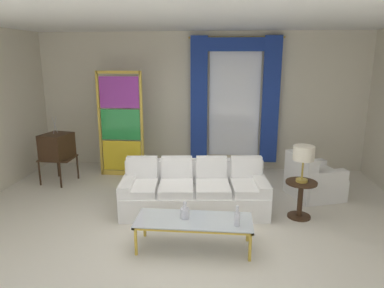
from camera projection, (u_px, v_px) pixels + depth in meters
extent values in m
plane|color=silver|center=(184.00, 226.00, 5.32)|extent=(16.00, 16.00, 0.00)
cube|color=beige|center=(200.00, 101.00, 7.92)|extent=(8.00, 0.12, 3.00)
cube|color=white|center=(189.00, 20.00, 5.37)|extent=(8.00, 7.60, 0.04)
cube|color=white|center=(234.00, 100.00, 7.76)|extent=(1.10, 0.02, 2.50)
cylinder|color=gold|center=(236.00, 37.00, 7.36)|extent=(2.00, 0.04, 0.04)
cube|color=navy|center=(199.00, 100.00, 7.73)|extent=(0.36, 0.12, 2.70)
cube|color=navy|center=(271.00, 101.00, 7.59)|extent=(0.36, 0.12, 2.70)
cube|color=navy|center=(236.00, 44.00, 7.38)|extent=(1.80, 0.10, 0.28)
cube|color=white|center=(194.00, 201.00, 5.78)|extent=(2.40, 1.13, 0.38)
cube|color=white|center=(194.00, 181.00, 6.09)|extent=(2.33, 0.44, 0.78)
cube|color=white|center=(260.00, 195.00, 5.77)|extent=(0.29, 0.87, 0.56)
cube|color=white|center=(129.00, 196.00, 5.75)|extent=(0.29, 0.87, 0.56)
cube|color=white|center=(249.00, 187.00, 5.68)|extent=(0.61, 0.79, 0.12)
cube|color=white|center=(246.00, 168.00, 5.93)|extent=(0.52, 0.19, 0.40)
cube|color=white|center=(212.00, 187.00, 5.67)|extent=(0.61, 0.79, 0.12)
cube|color=white|center=(211.00, 168.00, 5.93)|extent=(0.52, 0.19, 0.40)
cube|color=white|center=(176.00, 187.00, 5.67)|extent=(0.61, 0.79, 0.12)
cube|color=white|center=(177.00, 168.00, 5.93)|extent=(0.52, 0.19, 0.40)
cube|color=white|center=(140.00, 187.00, 5.67)|extent=(0.61, 0.79, 0.12)
cube|color=white|center=(142.00, 168.00, 5.92)|extent=(0.52, 0.19, 0.40)
cube|color=silver|center=(194.00, 220.00, 4.63)|extent=(1.52, 0.57, 0.02)
cube|color=gold|center=(196.00, 213.00, 4.89)|extent=(1.52, 0.04, 0.03)
cube|color=gold|center=(192.00, 231.00, 4.38)|extent=(1.52, 0.04, 0.03)
cube|color=gold|center=(138.00, 219.00, 4.70)|extent=(0.04, 0.57, 0.03)
cube|color=gold|center=(251.00, 224.00, 4.57)|extent=(0.04, 0.57, 0.03)
cylinder|color=gold|center=(145.00, 224.00, 4.99)|extent=(0.04, 0.04, 0.38)
cylinder|color=gold|center=(248.00, 228.00, 4.85)|extent=(0.04, 0.04, 0.38)
cylinder|color=gold|center=(136.00, 241.00, 4.51)|extent=(0.04, 0.04, 0.38)
cylinder|color=gold|center=(250.00, 247.00, 4.37)|extent=(0.04, 0.04, 0.38)
cylinder|color=silver|center=(185.00, 213.00, 4.64)|extent=(0.12, 0.12, 0.14)
cylinder|color=silver|center=(185.00, 207.00, 4.62)|extent=(0.04, 0.04, 0.05)
sphere|color=silver|center=(185.00, 203.00, 4.61)|extent=(0.05, 0.05, 0.05)
cylinder|color=silver|center=(237.00, 219.00, 4.43)|extent=(0.07, 0.07, 0.18)
cylinder|color=silver|center=(237.00, 210.00, 4.40)|extent=(0.03, 0.03, 0.06)
sphere|color=silver|center=(237.00, 207.00, 4.39)|extent=(0.04, 0.04, 0.04)
cube|color=#382314|center=(58.00, 158.00, 7.08)|extent=(0.62, 0.54, 0.03)
cylinder|color=#382314|center=(40.00, 173.00, 6.95)|extent=(0.04, 0.04, 0.50)
cylinder|color=#382314|center=(58.00, 165.00, 7.47)|extent=(0.04, 0.04, 0.50)
cylinder|color=#382314|center=(60.00, 175.00, 6.82)|extent=(0.04, 0.04, 0.50)
cylinder|color=#382314|center=(78.00, 167.00, 7.33)|extent=(0.04, 0.04, 0.50)
cube|color=#382314|center=(57.00, 146.00, 7.02)|extent=(0.58, 0.64, 0.48)
cube|color=black|center=(47.00, 144.00, 7.08)|extent=(0.09, 0.39, 0.30)
cylinder|color=gold|center=(45.00, 154.00, 7.05)|extent=(0.02, 0.04, 0.04)
cylinder|color=gold|center=(50.00, 152.00, 7.20)|extent=(0.02, 0.04, 0.04)
cylinder|color=silver|center=(55.00, 125.00, 6.92)|extent=(0.03, 0.13, 0.34)
cylinder|color=silver|center=(55.00, 125.00, 6.92)|extent=(0.03, 0.13, 0.34)
cube|color=white|center=(315.00, 186.00, 6.42)|extent=(1.02, 1.02, 0.40)
cube|color=white|center=(316.00, 173.00, 6.36)|extent=(0.88, 0.88, 0.10)
cube|color=white|center=(300.00, 177.00, 6.30)|extent=(0.45, 0.82, 0.80)
cube|color=white|center=(306.00, 175.00, 6.70)|extent=(0.75, 0.41, 0.58)
cube|color=white|center=(326.00, 187.00, 6.10)|extent=(0.75, 0.41, 0.58)
cube|color=gold|center=(100.00, 124.00, 7.39)|extent=(0.05, 0.05, 2.20)
cube|color=gold|center=(142.00, 125.00, 7.31)|extent=(0.05, 0.05, 2.20)
cube|color=gold|center=(118.00, 72.00, 7.09)|extent=(0.90, 0.05, 0.06)
cube|color=gold|center=(123.00, 173.00, 7.60)|extent=(0.90, 0.05, 0.10)
cube|color=yellow|center=(122.00, 156.00, 7.51)|extent=(0.82, 0.02, 0.64)
cube|color=#238E3D|center=(121.00, 125.00, 7.35)|extent=(0.82, 0.02, 0.64)
cube|color=purple|center=(119.00, 92.00, 7.19)|extent=(0.82, 0.02, 0.64)
cylinder|color=beige|center=(143.00, 178.00, 7.31)|extent=(0.16, 0.16, 0.06)
ellipsoid|color=#1163AC|center=(143.00, 173.00, 7.28)|extent=(0.18, 0.32, 0.20)
sphere|color=#1163AC|center=(144.00, 166.00, 7.39)|extent=(0.09, 0.09, 0.09)
cone|color=gold|center=(145.00, 165.00, 7.45)|extent=(0.02, 0.04, 0.02)
cone|color=#238453|center=(141.00, 172.00, 7.08)|extent=(0.44, 0.40, 0.50)
cylinder|color=#382314|center=(301.00, 183.00, 5.48)|extent=(0.48, 0.48, 0.03)
cylinder|color=#382314|center=(300.00, 200.00, 5.55)|extent=(0.08, 0.08, 0.55)
cylinder|color=#382314|center=(299.00, 216.00, 5.62)|extent=(0.36, 0.36, 0.03)
cylinder|color=#B29338|center=(302.00, 180.00, 5.47)|extent=(0.18, 0.18, 0.04)
cylinder|color=#B29338|center=(303.00, 168.00, 5.43)|extent=(0.03, 0.03, 0.36)
cylinder|color=beige|center=(304.00, 153.00, 5.37)|extent=(0.32, 0.32, 0.22)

